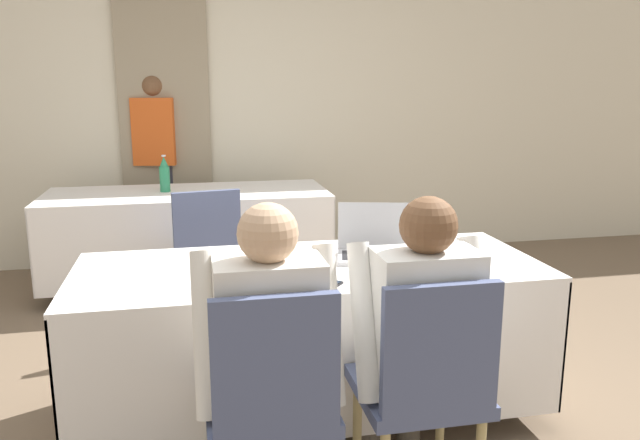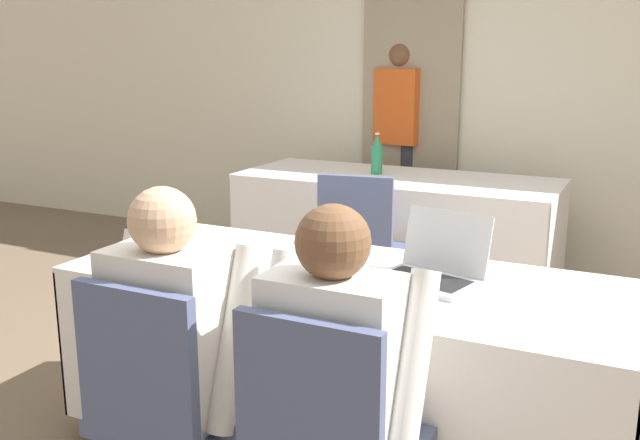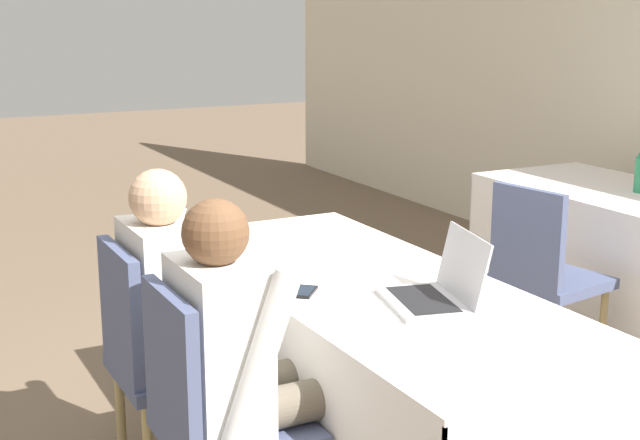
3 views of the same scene
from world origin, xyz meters
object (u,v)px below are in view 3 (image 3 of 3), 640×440
object	(u,v)px
chair_far_spare	(543,269)
person_white_shirt	(243,358)
cell_phone	(305,292)
laptop	(435,291)
chair_near_left	(157,353)
person_checkered_shirt	(183,306)
chair_near_right	(212,413)

from	to	relation	value
chair_far_spare	person_white_shirt	bearing A→B (deg)	102.21
cell_phone	person_white_shirt	distance (m)	0.44
laptop	chair_near_left	size ratio (longest dim) A/B	0.45
laptop	chair_near_left	world-z (taller)	laptop
chair_near_left	person_checkered_shirt	distance (m)	0.19
person_checkered_shirt	chair_far_spare	bearing A→B (deg)	-84.69
chair_far_spare	chair_near_left	bearing A→B (deg)	85.80
chair_far_spare	person_white_shirt	size ratio (longest dim) A/B	0.77
chair_near_right	person_white_shirt	world-z (taller)	person_white_shirt
cell_phone	person_checkered_shirt	xyz separation A→B (m)	(-0.28, -0.34, -0.08)
person_white_shirt	chair_near_right	bearing A→B (deg)	90.00
laptop	cell_phone	world-z (taller)	laptop
laptop	cell_phone	size ratio (longest dim) A/B	2.85
chair_near_right	chair_far_spare	distance (m)	2.05
cell_phone	person_checkered_shirt	bearing A→B (deg)	-177.73
cell_phone	chair_far_spare	size ratio (longest dim) A/B	0.16
laptop	chair_far_spare	size ratio (longest dim) A/B	0.45
chair_near_right	person_checkered_shirt	distance (m)	0.58
chair_near_left	chair_near_right	xyz separation A→B (m)	(0.55, 0.00, 0.00)
chair_near_right	cell_phone	bearing A→B (deg)	-59.52
chair_far_spare	person_white_shirt	xyz separation A→B (m)	(0.72, -1.82, 0.16)
laptop	chair_near_left	bearing A→B (deg)	-113.26
chair_near_right	chair_far_spare	xyz separation A→B (m)	(-0.72, 1.92, 0.00)
chair_far_spare	person_checkered_shirt	xyz separation A→B (m)	(0.17, -1.82, 0.16)
cell_phone	chair_near_left	world-z (taller)	chair_near_left
person_checkered_shirt	person_white_shirt	world-z (taller)	same
cell_phone	chair_near_right	world-z (taller)	chair_near_right
chair_near_left	person_checkered_shirt	size ratio (longest dim) A/B	0.77
cell_phone	person_checkered_shirt	distance (m)	0.45
chair_far_spare	person_checkered_shirt	world-z (taller)	person_checkered_shirt
chair_near_right	chair_far_spare	world-z (taller)	same
person_checkered_shirt	person_white_shirt	bearing A→B (deg)	-180.00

